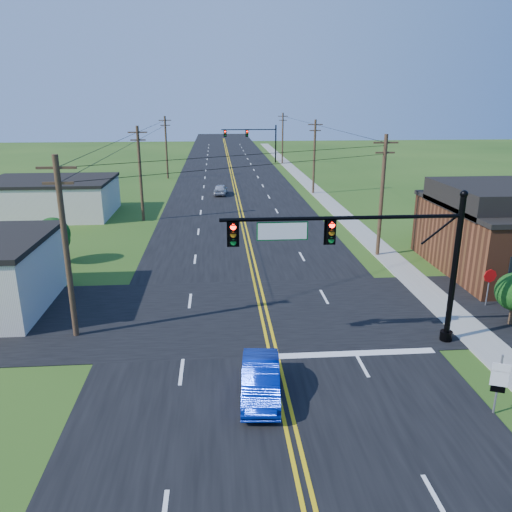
{
  "coord_description": "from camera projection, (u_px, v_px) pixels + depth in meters",
  "views": [
    {
      "loc": [
        -2.28,
        -13.36,
        11.39
      ],
      "look_at": [
        -0.42,
        10.0,
        3.98
      ],
      "focal_mm": 35.0,
      "sensor_mm": 36.0,
      "label": 1
    }
  ],
  "objects": [
    {
      "name": "cream_bldg_far",
      "position": [
        51.0,
        197.0,
        50.43
      ],
      "size": [
        12.2,
        9.2,
        3.7
      ],
      "color": "silver",
      "rests_on": "ground"
    },
    {
      "name": "route_sign",
      "position": [
        499.0,
        380.0,
        18.43
      ],
      "size": [
        0.59,
        0.26,
        2.48
      ],
      "rotation": [
        0.0,
        0.0,
        -0.37
      ],
      "color": "slate",
      "rests_on": "ground"
    },
    {
      "name": "utility_pole_right_b",
      "position": [
        314.0,
        155.0,
        61.25
      ],
      "size": [
        1.8,
        0.28,
        9.0
      ],
      "color": "#382A19",
      "rests_on": "ground"
    },
    {
      "name": "signal_mast_far",
      "position": [
        252.0,
        138.0,
        91.31
      ],
      "size": [
        10.98,
        0.6,
        7.48
      ],
      "color": "black",
      "rests_on": "ground"
    },
    {
      "name": "blue_car",
      "position": [
        261.0,
        381.0,
        19.78
      ],
      "size": [
        1.82,
        4.35,
        1.4
      ],
      "primitive_type": "imported",
      "rotation": [
        0.0,
        0.0,
        -0.08
      ],
      "color": "#062095",
      "rests_on": "ground"
    },
    {
      "name": "utility_pole_left_b",
      "position": [
        140.0,
        172.0,
        47.43
      ],
      "size": [
        1.8,
        0.28,
        9.0
      ],
      "color": "#382A19",
      "rests_on": "ground"
    },
    {
      "name": "sidewalk",
      "position": [
        333.0,
        206.0,
        55.11
      ],
      "size": [
        2.0,
        160.0,
        0.08
      ],
      "primitive_type": "cube",
      "color": "gray",
      "rests_on": "ground"
    },
    {
      "name": "signal_mast_main",
      "position": [
        363.0,
        251.0,
        22.81
      ],
      "size": [
        11.3,
        0.6,
        7.48
      ],
      "color": "black",
      "rests_on": "ground"
    },
    {
      "name": "ground",
      "position": [
        293.0,
        463.0,
        16.31
      ],
      "size": [
        260.0,
        260.0,
        0.0
      ],
      "primitive_type": "plane",
      "color": "#234614",
      "rests_on": "ground"
    },
    {
      "name": "road_main",
      "position": [
        235.0,
        192.0,
        63.83
      ],
      "size": [
        16.0,
        220.0,
        0.04
      ],
      "primitive_type": "cube",
      "color": "black",
      "rests_on": "ground"
    },
    {
      "name": "utility_pole_left_a",
      "position": [
        66.0,
        246.0,
        23.67
      ],
      "size": [
        1.8,
        0.28,
        9.0
      ],
      "color": "#382A19",
      "rests_on": "ground"
    },
    {
      "name": "utility_pole_right_c",
      "position": [
        283.0,
        137.0,
        89.76
      ],
      "size": [
        1.8,
        0.28,
        9.0
      ],
      "color": "#382A19",
      "rests_on": "ground"
    },
    {
      "name": "utility_pole_right_a",
      "position": [
        382.0,
        194.0,
        36.54
      ],
      "size": [
        1.8,
        0.28,
        9.0
      ],
      "color": "#382A19",
      "rests_on": "ground"
    },
    {
      "name": "stop_sign",
      "position": [
        489.0,
        280.0,
        28.19
      ],
      "size": [
        0.8,
        0.12,
        2.24
      ],
      "rotation": [
        0.0,
        0.0,
        0.08
      ],
      "color": "slate",
      "rests_on": "ground"
    },
    {
      "name": "tree_left",
      "position": [
        53.0,
        234.0,
        35.51
      ],
      "size": [
        2.4,
        2.4,
        3.37
      ],
      "color": "#382A19",
      "rests_on": "ground"
    },
    {
      "name": "road_cross",
      "position": [
        261.0,
        313.0,
        27.71
      ],
      "size": [
        70.0,
        10.0,
        0.04
      ],
      "primitive_type": "cube",
      "color": "black",
      "rests_on": "ground"
    },
    {
      "name": "distant_car",
      "position": [
        221.0,
        190.0,
        61.55
      ],
      "size": [
        1.91,
        3.95,
        1.3
      ],
      "primitive_type": "imported",
      "rotation": [
        0.0,
        0.0,
        3.04
      ],
      "color": "#BBBBC0",
      "rests_on": "ground"
    },
    {
      "name": "tree_right_back",
      "position": [
        437.0,
        209.0,
        41.45
      ],
      "size": [
        3.0,
        3.0,
        4.1
      ],
      "color": "#382A19",
      "rests_on": "ground"
    },
    {
      "name": "utility_pole_left_c",
      "position": [
        166.0,
        146.0,
        73.1
      ],
      "size": [
        1.8,
        0.28,
        9.0
      ],
      "color": "#382A19",
      "rests_on": "ground"
    }
  ]
}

